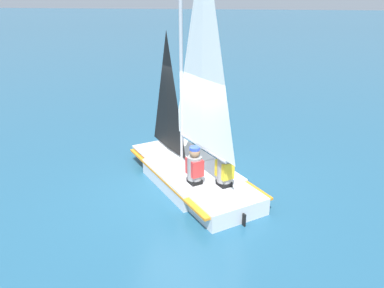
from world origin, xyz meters
The scene contains 4 objects.
ground_plane centered at (0.00, 0.00, 0.00)m, with size 260.00×260.00×0.00m, color #235675.
sailboat_main centered at (-0.01, -0.01, 0.71)m, with size 3.84×3.64×5.29m.
sailor_helm centered at (-0.67, -0.20, 0.63)m, with size 0.43×0.42×1.16m.
sailor_crew centered at (-0.65, -0.82, 0.63)m, with size 0.43×0.42×1.16m.
Camera 1 is at (-7.51, -1.61, 3.98)m, focal length 35.00 mm.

